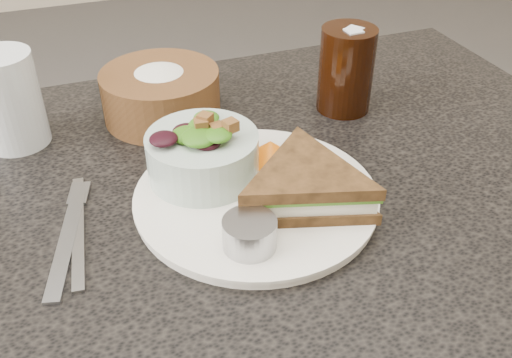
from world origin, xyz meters
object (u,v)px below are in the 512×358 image
object	(u,v)px
sandwich	(306,186)
dressing_ramekin	(250,234)
salad_bowl	(202,149)
cola_glass	(346,66)
water_glass	(8,100)
dinner_plate	(256,197)
bread_basket	(160,87)

from	to	relation	value
sandwich	dressing_ramekin	world-z (taller)	sandwich
sandwich	salad_bowl	xyz separation A→B (m)	(-0.09, 0.08, 0.01)
sandwich	cola_glass	size ratio (longest dim) A/B	1.31
dressing_ramekin	cola_glass	bearing A→B (deg)	46.37
sandwich	cola_glass	bearing A→B (deg)	69.79
dressing_ramekin	sandwich	bearing A→B (deg)	28.98
salad_bowl	water_glass	world-z (taller)	water_glass
sandwich	cola_glass	world-z (taller)	cola_glass
sandwich	cola_glass	distance (m)	0.24
cola_glass	water_glass	size ratio (longest dim) A/B	1.07
salad_bowl	water_glass	bearing A→B (deg)	139.17
dinner_plate	dressing_ramekin	xyz separation A→B (m)	(-0.03, -0.08, 0.02)
dinner_plate	cola_glass	distance (m)	0.25
dinner_plate	bread_basket	size ratio (longest dim) A/B	1.68
bread_basket	dinner_plate	bearing A→B (deg)	-76.60
cola_glass	water_glass	bearing A→B (deg)	171.40
salad_bowl	water_glass	xyz separation A→B (m)	(-0.19, 0.17, 0.01)
cola_glass	bread_basket	bearing A→B (deg)	164.92
dressing_ramekin	cola_glass	size ratio (longest dim) A/B	0.41
salad_bowl	water_glass	distance (m)	0.25
bread_basket	cola_glass	xyz separation A→B (m)	(0.24, -0.06, 0.02)
salad_bowl	bread_basket	distance (m)	0.17
dinner_plate	salad_bowl	xyz separation A→B (m)	(-0.04, 0.05, 0.04)
bread_basket	dressing_ramekin	bearing A→B (deg)	-86.62
bread_basket	cola_glass	world-z (taller)	cola_glass
dinner_plate	sandwich	bearing A→B (deg)	-37.79
salad_bowl	bread_basket	size ratio (longest dim) A/B	0.80
dinner_plate	water_glass	distance (m)	0.32
cola_glass	sandwich	bearing A→B (deg)	-127.20
sandwich	bread_basket	size ratio (longest dim) A/B	1.07
sandwich	water_glass	size ratio (longest dim) A/B	1.41
dinner_plate	salad_bowl	bearing A→B (deg)	129.74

